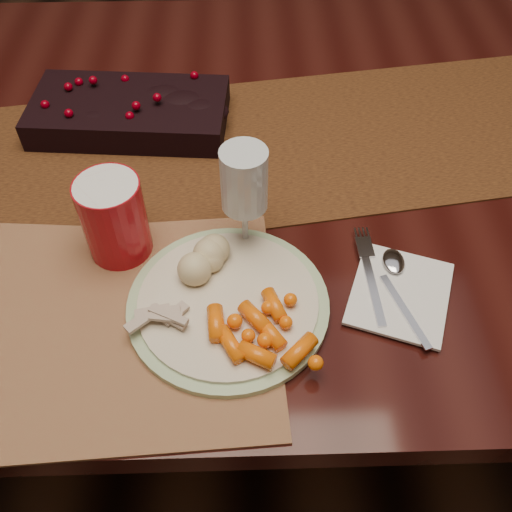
{
  "coord_description": "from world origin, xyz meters",
  "views": [
    {
      "loc": [
        -0.01,
        -0.72,
        1.34
      ],
      "look_at": [
        0.0,
        -0.27,
        0.8
      ],
      "focal_mm": 40.0,
      "sensor_mm": 36.0,
      "label": 1
    }
  ],
  "objects_px": {
    "dining_table": "(251,288)",
    "mashed_potatoes": "(213,252)",
    "turkey_shreds": "(160,314)",
    "red_cup": "(114,218)",
    "wine_glass": "(245,203)",
    "dinner_plate": "(228,303)",
    "napkin": "(400,293)",
    "centerpiece": "(129,108)",
    "placemat_main": "(91,326)",
    "baby_carrots": "(259,328)"
  },
  "relations": [
    {
      "from": "dining_table",
      "to": "mashed_potatoes",
      "type": "xyz_separation_m",
      "value": [
        -0.05,
        -0.26,
        0.42
      ]
    },
    {
      "from": "turkey_shreds",
      "to": "mashed_potatoes",
      "type": "bearing_deg",
      "value": 52.44
    },
    {
      "from": "red_cup",
      "to": "wine_glass",
      "type": "xyz_separation_m",
      "value": [
        0.17,
        0.0,
        0.02
      ]
    },
    {
      "from": "dinner_plate",
      "to": "mashed_potatoes",
      "type": "distance_m",
      "value": 0.07
    },
    {
      "from": "mashed_potatoes",
      "to": "wine_glass",
      "type": "xyz_separation_m",
      "value": [
        0.04,
        0.05,
        0.04
      ]
    },
    {
      "from": "wine_glass",
      "to": "napkin",
      "type": "bearing_deg",
      "value": -25.13
    },
    {
      "from": "centerpiece",
      "to": "red_cup",
      "type": "distance_m",
      "value": 0.28
    },
    {
      "from": "placemat_main",
      "to": "napkin",
      "type": "xyz_separation_m",
      "value": [
        0.38,
        0.03,
        0.0
      ]
    },
    {
      "from": "turkey_shreds",
      "to": "wine_glass",
      "type": "xyz_separation_m",
      "value": [
        0.1,
        0.13,
        0.05
      ]
    },
    {
      "from": "placemat_main",
      "to": "wine_glass",
      "type": "xyz_separation_m",
      "value": [
        0.19,
        0.13,
        0.08
      ]
    },
    {
      "from": "placemat_main",
      "to": "turkey_shreds",
      "type": "height_order",
      "value": "turkey_shreds"
    },
    {
      "from": "napkin",
      "to": "mashed_potatoes",
      "type": "bearing_deg",
      "value": -169.58
    },
    {
      "from": "baby_carrots",
      "to": "centerpiece",
      "type": "bearing_deg",
      "value": 114.89
    },
    {
      "from": "red_cup",
      "to": "wine_glass",
      "type": "bearing_deg",
      "value": 0.65
    },
    {
      "from": "turkey_shreds",
      "to": "wine_glass",
      "type": "distance_m",
      "value": 0.17
    },
    {
      "from": "placemat_main",
      "to": "red_cup",
      "type": "bearing_deg",
      "value": 76.33
    },
    {
      "from": "centerpiece",
      "to": "placemat_main",
      "type": "relative_size",
      "value": 0.69
    },
    {
      "from": "baby_carrots",
      "to": "mashed_potatoes",
      "type": "height_order",
      "value": "mashed_potatoes"
    },
    {
      "from": "dining_table",
      "to": "red_cup",
      "type": "relative_size",
      "value": 15.77
    },
    {
      "from": "dinner_plate",
      "to": "turkey_shreds",
      "type": "xyz_separation_m",
      "value": [
        -0.08,
        -0.03,
        0.02
      ]
    },
    {
      "from": "centerpiece",
      "to": "turkey_shreds",
      "type": "relative_size",
      "value": 4.38
    },
    {
      "from": "red_cup",
      "to": "mashed_potatoes",
      "type": "bearing_deg",
      "value": -20.07
    },
    {
      "from": "dinner_plate",
      "to": "turkey_shreds",
      "type": "relative_size",
      "value": 3.5
    },
    {
      "from": "napkin",
      "to": "wine_glass",
      "type": "xyz_separation_m",
      "value": [
        -0.19,
        0.09,
        0.08
      ]
    },
    {
      "from": "centerpiece",
      "to": "wine_glass",
      "type": "bearing_deg",
      "value": -55.96
    },
    {
      "from": "turkey_shreds",
      "to": "napkin",
      "type": "distance_m",
      "value": 0.3
    },
    {
      "from": "baby_carrots",
      "to": "dinner_plate",
      "type": "bearing_deg",
      "value": 126.34
    },
    {
      "from": "dinner_plate",
      "to": "turkey_shreds",
      "type": "height_order",
      "value": "turkey_shreds"
    },
    {
      "from": "dining_table",
      "to": "napkin",
      "type": "xyz_separation_m",
      "value": [
        0.18,
        -0.3,
        0.38
      ]
    },
    {
      "from": "napkin",
      "to": "red_cup",
      "type": "distance_m",
      "value": 0.38
    },
    {
      "from": "centerpiece",
      "to": "wine_glass",
      "type": "distance_m",
      "value": 0.33
    },
    {
      "from": "dinner_plate",
      "to": "mashed_potatoes",
      "type": "bearing_deg",
      "value": 108.22
    },
    {
      "from": "placemat_main",
      "to": "red_cup",
      "type": "relative_size",
      "value": 3.96
    },
    {
      "from": "placemat_main",
      "to": "mashed_potatoes",
      "type": "xyz_separation_m",
      "value": [
        0.15,
        0.08,
        0.04
      ]
    },
    {
      "from": "dinner_plate",
      "to": "red_cup",
      "type": "xyz_separation_m",
      "value": [
        -0.14,
        0.1,
        0.05
      ]
    },
    {
      "from": "baby_carrots",
      "to": "turkey_shreds",
      "type": "height_order",
      "value": "baby_carrots"
    },
    {
      "from": "turkey_shreds",
      "to": "dinner_plate",
      "type": "bearing_deg",
      "value": 17.43
    },
    {
      "from": "placemat_main",
      "to": "baby_carrots",
      "type": "xyz_separation_m",
      "value": [
        0.2,
        -0.03,
        0.03
      ]
    },
    {
      "from": "centerpiece",
      "to": "red_cup",
      "type": "relative_size",
      "value": 2.74
    },
    {
      "from": "placemat_main",
      "to": "dining_table",
      "type": "bearing_deg",
      "value": 56.26
    },
    {
      "from": "dining_table",
      "to": "mashed_potatoes",
      "type": "relative_size",
      "value": 20.41
    },
    {
      "from": "baby_carrots",
      "to": "wine_glass",
      "type": "height_order",
      "value": "wine_glass"
    },
    {
      "from": "centerpiece",
      "to": "red_cup",
      "type": "height_order",
      "value": "red_cup"
    },
    {
      "from": "dinner_plate",
      "to": "wine_glass",
      "type": "bearing_deg",
      "value": 77.41
    },
    {
      "from": "napkin",
      "to": "red_cup",
      "type": "xyz_separation_m",
      "value": [
        -0.36,
        0.09,
        0.05
      ]
    },
    {
      "from": "centerpiece",
      "to": "placemat_main",
      "type": "height_order",
      "value": "centerpiece"
    },
    {
      "from": "red_cup",
      "to": "wine_glass",
      "type": "height_order",
      "value": "wine_glass"
    },
    {
      "from": "centerpiece",
      "to": "baby_carrots",
      "type": "distance_m",
      "value": 0.47
    },
    {
      "from": "dinner_plate",
      "to": "red_cup",
      "type": "height_order",
      "value": "red_cup"
    },
    {
      "from": "dining_table",
      "to": "placemat_main",
      "type": "xyz_separation_m",
      "value": [
        -0.2,
        -0.33,
        0.38
      ]
    }
  ]
}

